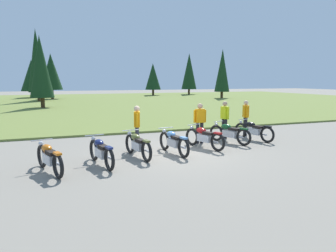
{
  "coord_description": "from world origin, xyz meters",
  "views": [
    {
      "loc": [
        -4.06,
        -10.28,
        2.62
      ],
      "look_at": [
        0.0,
        0.6,
        0.9
      ],
      "focal_mm": 33.3,
      "sensor_mm": 36.0,
      "label": 1
    }
  ],
  "objects_px": {
    "rider_checking_bike": "(137,125)",
    "motorcycle_red": "(204,137)",
    "motorcycle_olive": "(138,145)",
    "rider_near_row_end": "(225,117)",
    "rider_in_hivis_vest": "(200,121)",
    "motorcycle_navy": "(101,151)",
    "motorcycle_sky_blue": "(173,142)",
    "motorcycle_british_green": "(229,133)",
    "rider_with_back_turned": "(246,116)",
    "motorcycle_black": "(253,130)",
    "motorcycle_orange": "(49,158)"
  },
  "relations": [
    {
      "from": "rider_checking_bike",
      "to": "motorcycle_red",
      "type": "bearing_deg",
      "value": -15.45
    },
    {
      "from": "motorcycle_olive",
      "to": "rider_near_row_end",
      "type": "bearing_deg",
      "value": 24.54
    },
    {
      "from": "motorcycle_red",
      "to": "rider_in_hivis_vest",
      "type": "bearing_deg",
      "value": 74.13
    },
    {
      "from": "motorcycle_navy",
      "to": "motorcycle_olive",
      "type": "distance_m",
      "value": 1.44
    },
    {
      "from": "motorcycle_red",
      "to": "motorcycle_sky_blue",
      "type": "bearing_deg",
      "value": -163.6
    },
    {
      "from": "motorcycle_british_green",
      "to": "motorcycle_red",
      "type": "bearing_deg",
      "value": -160.47
    },
    {
      "from": "rider_with_back_turned",
      "to": "motorcycle_british_green",
      "type": "bearing_deg",
      "value": -141.62
    },
    {
      "from": "motorcycle_black",
      "to": "motorcycle_sky_blue",
      "type": "bearing_deg",
      "value": -165.11
    },
    {
      "from": "motorcycle_british_green",
      "to": "rider_near_row_end",
      "type": "relative_size",
      "value": 1.19
    },
    {
      "from": "motorcycle_orange",
      "to": "motorcycle_navy",
      "type": "xyz_separation_m",
      "value": [
        1.49,
        0.25,
        0.0
      ]
    },
    {
      "from": "motorcycle_red",
      "to": "motorcycle_black",
      "type": "relative_size",
      "value": 1.0
    },
    {
      "from": "motorcycle_orange",
      "to": "motorcycle_black",
      "type": "xyz_separation_m",
      "value": [
        8.35,
        2.03,
        0.0
      ]
    },
    {
      "from": "rider_near_row_end",
      "to": "rider_in_hivis_vest",
      "type": "height_order",
      "value": "same"
    },
    {
      "from": "motorcycle_sky_blue",
      "to": "motorcycle_black",
      "type": "distance_m",
      "value": 4.35
    },
    {
      "from": "rider_in_hivis_vest",
      "to": "rider_checking_bike",
      "type": "xyz_separation_m",
      "value": [
        -2.74,
        -0.23,
        0.0
      ]
    },
    {
      "from": "motorcycle_sky_blue",
      "to": "rider_near_row_end",
      "type": "relative_size",
      "value": 1.25
    },
    {
      "from": "motorcycle_olive",
      "to": "rider_checking_bike",
      "type": "xyz_separation_m",
      "value": [
        0.3,
        1.19,
        0.51
      ]
    },
    {
      "from": "rider_near_row_end",
      "to": "rider_checking_bike",
      "type": "relative_size",
      "value": 1.0
    },
    {
      "from": "motorcycle_british_green",
      "to": "rider_checking_bike",
      "type": "relative_size",
      "value": 1.19
    },
    {
      "from": "rider_in_hivis_vest",
      "to": "rider_checking_bike",
      "type": "height_order",
      "value": "same"
    },
    {
      "from": "rider_with_back_turned",
      "to": "rider_in_hivis_vest",
      "type": "xyz_separation_m",
      "value": [
        -2.87,
        -0.93,
        0.0
      ]
    },
    {
      "from": "motorcycle_navy",
      "to": "rider_checking_bike",
      "type": "height_order",
      "value": "rider_checking_bike"
    },
    {
      "from": "motorcycle_olive",
      "to": "motorcycle_red",
      "type": "bearing_deg",
      "value": 10.27
    },
    {
      "from": "motorcycle_olive",
      "to": "rider_near_row_end",
      "type": "xyz_separation_m",
      "value": [
        4.63,
        2.11,
        0.51
      ]
    },
    {
      "from": "motorcycle_black",
      "to": "rider_with_back_turned",
      "type": "distance_m",
      "value": 1.31
    },
    {
      "from": "motorcycle_sky_blue",
      "to": "rider_in_hivis_vest",
      "type": "distance_m",
      "value": 2.22
    },
    {
      "from": "motorcycle_red",
      "to": "rider_checking_bike",
      "type": "bearing_deg",
      "value": 164.55
    },
    {
      "from": "motorcycle_navy",
      "to": "rider_checking_bike",
      "type": "bearing_deg",
      "value": 47.52
    },
    {
      "from": "motorcycle_black",
      "to": "rider_in_hivis_vest",
      "type": "height_order",
      "value": "rider_in_hivis_vest"
    },
    {
      "from": "motorcycle_orange",
      "to": "rider_checking_bike",
      "type": "height_order",
      "value": "rider_checking_bike"
    },
    {
      "from": "motorcycle_orange",
      "to": "motorcycle_red",
      "type": "relative_size",
      "value": 1.0
    },
    {
      "from": "motorcycle_orange",
      "to": "motorcycle_black",
      "type": "relative_size",
      "value": 0.99
    },
    {
      "from": "motorcycle_orange",
      "to": "rider_checking_bike",
      "type": "xyz_separation_m",
      "value": [
        3.11,
        2.02,
        0.51
      ]
    },
    {
      "from": "motorcycle_orange",
      "to": "rider_with_back_turned",
      "type": "bearing_deg",
      "value": 20.07
    },
    {
      "from": "motorcycle_sky_blue",
      "to": "rider_checking_bike",
      "type": "xyz_separation_m",
      "value": [
        -1.04,
        1.11,
        0.51
      ]
    },
    {
      "from": "motorcycle_olive",
      "to": "rider_in_hivis_vest",
      "type": "bearing_deg",
      "value": 25.0
    },
    {
      "from": "rider_in_hivis_vest",
      "to": "motorcycle_orange",
      "type": "bearing_deg",
      "value": -158.96
    },
    {
      "from": "motorcycle_navy",
      "to": "motorcycle_red",
      "type": "height_order",
      "value": "same"
    },
    {
      "from": "motorcycle_olive",
      "to": "motorcycle_black",
      "type": "height_order",
      "value": "same"
    },
    {
      "from": "motorcycle_navy",
      "to": "motorcycle_olive",
      "type": "relative_size",
      "value": 1.0
    },
    {
      "from": "motorcycle_orange",
      "to": "motorcycle_british_green",
      "type": "distance_m",
      "value": 7.26
    },
    {
      "from": "motorcycle_navy",
      "to": "rider_near_row_end",
      "type": "height_order",
      "value": "rider_near_row_end"
    },
    {
      "from": "rider_checking_bike",
      "to": "rider_in_hivis_vest",
      "type": "bearing_deg",
      "value": 4.76
    },
    {
      "from": "motorcycle_sky_blue",
      "to": "rider_with_back_turned",
      "type": "xyz_separation_m",
      "value": [
        4.56,
        2.27,
        0.51
      ]
    },
    {
      "from": "motorcycle_british_green",
      "to": "rider_near_row_end",
      "type": "xyz_separation_m",
      "value": [
        0.41,
        1.1,
        0.51
      ]
    },
    {
      "from": "motorcycle_red",
      "to": "rider_near_row_end",
      "type": "distance_m",
      "value": 2.5
    },
    {
      "from": "motorcycle_navy",
      "to": "motorcycle_red",
      "type": "distance_m",
      "value": 4.24
    },
    {
      "from": "motorcycle_british_green",
      "to": "rider_with_back_turned",
      "type": "xyz_separation_m",
      "value": [
        1.69,
        1.34,
        0.51
      ]
    },
    {
      "from": "motorcycle_olive",
      "to": "rider_with_back_turned",
      "type": "height_order",
      "value": "rider_with_back_turned"
    },
    {
      "from": "motorcycle_navy",
      "to": "rider_in_hivis_vest",
      "type": "distance_m",
      "value": 4.82
    }
  ]
}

